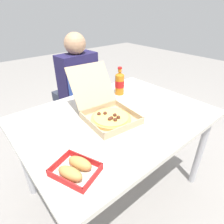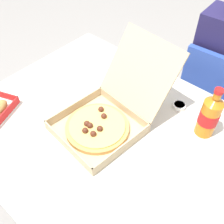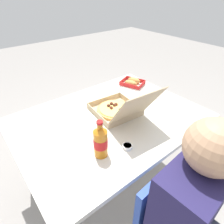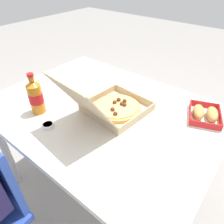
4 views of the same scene
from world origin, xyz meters
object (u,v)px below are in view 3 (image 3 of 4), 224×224
Objects in this scene: cola_bottle at (101,142)px; paper_menu at (28,121)px; dipping_sauce_cup at (127,146)px; diner_person at (200,220)px; bread_side_box at (132,82)px; pizza_box_open at (118,109)px.

paper_menu is at bearing -69.03° from cola_bottle.
dipping_sauce_cup is (-0.14, 0.05, -0.08)m from cola_bottle.
diner_person is 1.18m from bread_side_box.
bread_side_box is 1.03× the size of cola_bottle.
cola_bottle is at bearing 89.53° from paper_menu.
pizza_box_open is at bearing -143.81° from cola_bottle.
dipping_sauce_cup is (-0.03, -0.47, 0.03)m from diner_person.
bread_side_box reaches higher than dipping_sauce_cup.
diner_person is at bearing 85.38° from paper_menu.
cola_bottle is at bearing 35.16° from bread_side_box.
diner_person is 2.36× the size of pizza_box_open.
diner_person is at bearing 59.49° from bread_side_box.
pizza_box_open is (-0.20, -0.75, 0.07)m from diner_person.
paper_menu is (0.92, -0.04, -0.02)m from bread_side_box.
cola_bottle is 1.07× the size of paper_menu.
cola_bottle is 4.00× the size of dipping_sauce_cup.
bread_side_box is at bearing -120.51° from diner_person.
paper_menu is (0.52, -0.31, -0.04)m from pizza_box_open.
bread_side_box reaches higher than paper_menu.
dipping_sauce_cup is (-0.35, 0.59, 0.01)m from paper_menu.
cola_bottle is (0.11, -0.52, 0.12)m from diner_person.
pizza_box_open is 8.70× the size of dipping_sauce_cup.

